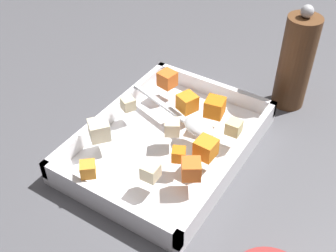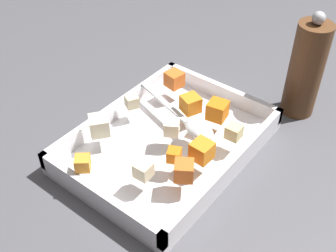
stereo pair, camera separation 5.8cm
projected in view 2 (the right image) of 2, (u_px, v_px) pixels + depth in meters
name	position (u px, v px, depth m)	size (l,w,h in m)	color
ground_plane	(176.00, 148.00, 0.79)	(4.00, 4.00, 0.00)	#4C4C51
baking_dish	(168.00, 144.00, 0.78)	(0.37, 0.27, 0.05)	silver
carrot_chunk_near_spoon	(174.00, 155.00, 0.70)	(0.02, 0.02, 0.02)	orange
carrot_chunk_near_left	(174.00, 79.00, 0.85)	(0.03, 0.03, 0.03)	orange
carrot_chunk_back_center	(202.00, 151.00, 0.70)	(0.03, 0.03, 0.03)	orange
carrot_chunk_corner_nw	(184.00, 171.00, 0.66)	(0.03, 0.03, 0.03)	orange
carrot_chunk_heap_top	(191.00, 104.00, 0.79)	(0.03, 0.03, 0.03)	orange
carrot_chunk_front_center	(217.00, 110.00, 0.78)	(0.03, 0.03, 0.03)	orange
carrot_chunk_corner_ne	(83.00, 163.00, 0.68)	(0.02, 0.02, 0.02)	orange
potato_chunk_mid_left	(133.00, 100.00, 0.81)	(0.02, 0.02, 0.02)	beige
potato_chunk_corner_se	(171.00, 127.00, 0.75)	(0.03, 0.03, 0.03)	beige
potato_chunk_rim_edge	(99.00, 125.00, 0.74)	(0.03, 0.03, 0.03)	beige
potato_chunk_far_left	(143.00, 170.00, 0.67)	(0.03, 0.03, 0.03)	beige
potato_chunk_heap_side	(234.00, 132.00, 0.74)	(0.03, 0.03, 0.03)	#E0CC89
serving_spoon	(194.00, 126.00, 0.76)	(0.09, 0.21, 0.02)	silver
pepper_mill	(306.00, 70.00, 0.82)	(0.07, 0.07, 0.22)	brown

